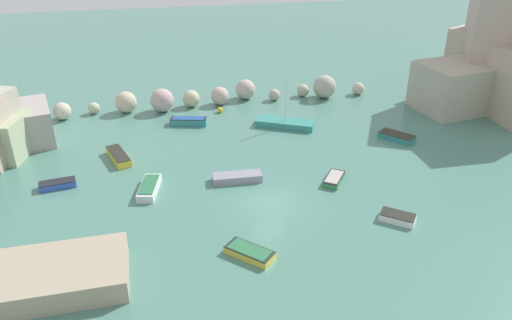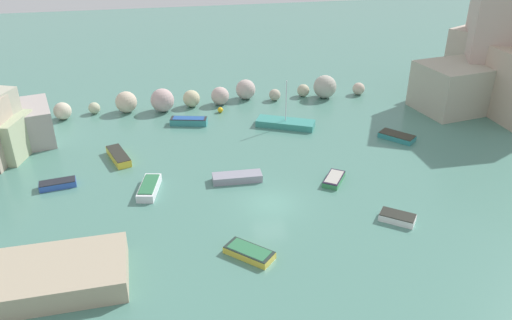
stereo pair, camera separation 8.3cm
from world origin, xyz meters
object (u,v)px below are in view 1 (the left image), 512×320
at_px(moored_boat_1, 334,179).
at_px(moored_boat_4, 189,121).
at_px(moored_boat_5, 250,252).
at_px(moored_boat_6, 397,136).
at_px(moored_boat_7, 149,188).
at_px(moored_boat_3, 398,217).
at_px(stone_dock, 58,275).
at_px(moored_boat_2, 285,123).
at_px(moored_boat_8, 237,177).
at_px(moored_boat_0, 58,184).
at_px(moored_boat_9, 118,156).
at_px(channel_buoy, 220,110).

bearing_deg(moored_boat_1, moored_boat_4, -108.32).
bearing_deg(moored_boat_4, moored_boat_5, 109.51).
distance_m(moored_boat_4, moored_boat_6, 20.36).
bearing_deg(moored_boat_7, moored_boat_3, 78.40).
xyz_separation_m(stone_dock, moored_boat_1, (19.83, 8.25, -0.47)).
relative_size(moored_boat_2, moored_boat_8, 1.50).
height_order(moored_boat_0, moored_boat_7, moored_boat_7).
relative_size(moored_boat_7, moored_boat_9, 0.94).
xyz_separation_m(moored_boat_5, moored_boat_8, (0.88, 9.59, 0.03)).
distance_m(moored_boat_3, moored_boat_5, 11.06).
bearing_deg(moored_boat_8, channel_buoy, -90.83).
height_order(moored_boat_4, moored_boat_6, moored_boat_4).
relative_size(moored_boat_0, moored_boat_7, 0.77).
xyz_separation_m(moored_boat_8, moored_boat_9, (-9.45, 5.74, 0.03)).
xyz_separation_m(stone_dock, moored_boat_9, (2.82, 15.72, -0.39)).
height_order(moored_boat_2, moored_boat_5, moored_boat_2).
height_order(moored_boat_3, moored_boat_4, moored_boat_4).
distance_m(moored_boat_0, moored_boat_8, 14.10).
relative_size(moored_boat_3, moored_boat_9, 0.67).
distance_m(moored_boat_2, moored_boat_9, 16.54).
height_order(channel_buoy, moored_boat_8, moored_boat_8).
bearing_deg(stone_dock, moored_boat_2, 46.37).
distance_m(moored_boat_2, moored_boat_3, 18.01).
relative_size(moored_boat_4, moored_boat_8, 0.96).
distance_m(moored_boat_1, moored_boat_2, 11.56).
distance_m(moored_boat_4, moored_boat_5, 21.91).
relative_size(moored_boat_3, moored_boat_4, 0.70).
xyz_separation_m(stone_dock, moored_boat_8, (12.27, 9.98, -0.41)).
bearing_deg(moored_boat_6, channel_buoy, 16.99).
distance_m(moored_boat_2, moored_boat_5, 20.77).
xyz_separation_m(moored_boat_3, moored_boat_9, (-19.50, 13.61, 0.06)).
height_order(moored_boat_4, moored_boat_7, moored_boat_4).
distance_m(moored_boat_6, moored_boat_9, 25.59).
height_order(channel_buoy, moored_boat_7, moored_boat_7).
xyz_separation_m(stone_dock, moored_boat_4, (9.46, 22.21, -0.35)).
distance_m(channel_buoy, moored_boat_7, 16.86).
bearing_deg(channel_buoy, moored_boat_4, -144.51).
xyz_separation_m(moored_boat_1, moored_boat_5, (-8.44, -7.86, 0.02)).
bearing_deg(moored_boat_5, moored_boat_9, 163.45).
height_order(moored_boat_1, moored_boat_4, moored_boat_4).
distance_m(moored_boat_1, moored_boat_4, 17.39).
bearing_deg(moored_boat_1, moored_boat_0, -64.46).
relative_size(moored_boat_1, moored_boat_2, 0.48).
bearing_deg(moored_boat_0, moored_boat_8, 163.69).
xyz_separation_m(stone_dock, moored_boat_6, (28.39, 14.71, -0.46)).
relative_size(moored_boat_1, moored_boat_3, 1.07).
distance_m(moored_boat_2, moored_boat_8, 11.80).
relative_size(moored_boat_5, moored_boat_9, 0.81).
xyz_separation_m(stone_dock, moored_boat_2, (18.85, 19.78, -0.38)).
height_order(moored_boat_3, moored_boat_5, moored_boat_3).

